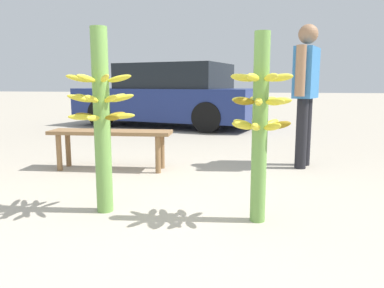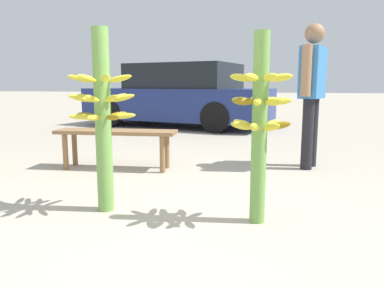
# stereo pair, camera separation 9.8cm
# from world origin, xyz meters

# --- Properties ---
(ground_plane) EXTENTS (80.00, 80.00, 0.00)m
(ground_plane) POSITION_xyz_m (0.00, 0.00, 0.00)
(ground_plane) COLOR #A89E8C
(banana_stalk_left) EXTENTS (0.49, 0.49, 1.38)m
(banana_stalk_left) POSITION_xyz_m (-0.61, 0.29, 0.74)
(banana_stalk_left) COLOR #6B9E47
(banana_stalk_left) RESTS_ON ground_plane
(banana_stalk_center) EXTENTS (0.43, 0.43, 1.32)m
(banana_stalk_center) POSITION_xyz_m (0.55, 0.31, 0.73)
(banana_stalk_center) COLOR #6B9E47
(banana_stalk_center) RESTS_ON ground_plane
(vendor_person) EXTENTS (0.34, 0.68, 1.64)m
(vendor_person) POSITION_xyz_m (1.02, 2.22, 0.96)
(vendor_person) COLOR black
(vendor_person) RESTS_ON ground_plane
(market_bench) EXTENTS (1.41, 0.46, 0.45)m
(market_bench) POSITION_xyz_m (-1.14, 1.64, 0.38)
(market_bench) COLOR olive
(market_bench) RESTS_ON ground_plane
(parked_car) EXTENTS (4.45, 2.66, 1.42)m
(parked_car) POSITION_xyz_m (-1.61, 6.12, 0.68)
(parked_car) COLOR navy
(parked_car) RESTS_ON ground_plane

